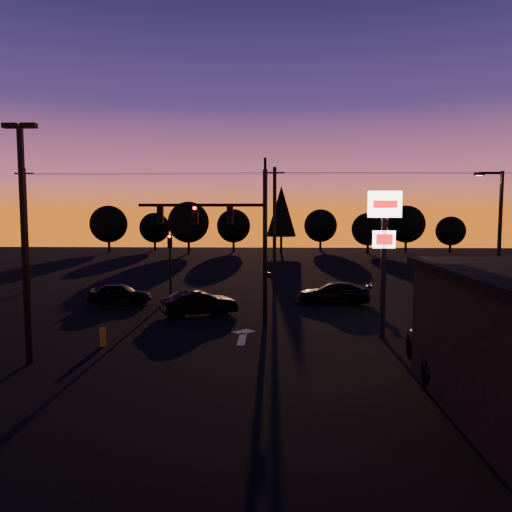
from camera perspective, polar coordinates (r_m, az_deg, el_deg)
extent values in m
plane|color=black|center=(22.39, -3.06, -10.10)|extent=(120.00, 120.00, 0.00)
cube|color=beige|center=(23.32, -1.60, -9.46)|extent=(0.35, 2.20, 0.01)
cube|color=beige|center=(24.67, -1.39, -8.65)|extent=(1.20, 1.20, 0.01)
cylinder|color=black|center=(25.59, 1.04, 0.91)|extent=(0.24, 0.24, 8.00)
cylinder|color=black|center=(25.63, 1.05, 10.32)|extent=(0.14, 0.52, 0.76)
cylinder|color=black|center=(25.79, -6.23, 5.81)|extent=(6.50, 0.16, 0.16)
cube|color=black|center=(25.62, -3.00, 4.72)|extent=(0.32, 0.22, 0.95)
sphere|color=black|center=(25.49, -3.03, 5.50)|extent=(0.18, 0.18, 0.18)
sphere|color=black|center=(25.49, -3.02, 4.83)|extent=(0.18, 0.18, 0.18)
sphere|color=black|center=(25.50, -3.02, 4.15)|extent=(0.18, 0.18, 0.18)
cube|color=black|center=(25.84, -6.99, 4.69)|extent=(0.32, 0.22, 0.95)
sphere|color=#FF0705|center=(25.71, -7.04, 5.47)|extent=(0.18, 0.18, 0.18)
sphere|color=black|center=(25.71, -7.04, 4.80)|extent=(0.18, 0.18, 0.18)
sphere|color=black|center=(25.72, -7.03, 4.13)|extent=(0.18, 0.18, 0.18)
cube|color=black|center=(26.18, -10.89, 4.64)|extent=(0.32, 0.22, 0.95)
sphere|color=black|center=(26.06, -10.97, 5.41)|extent=(0.18, 0.18, 0.18)
sphere|color=black|center=(26.06, -10.96, 4.75)|extent=(0.18, 0.18, 0.18)
sphere|color=black|center=(26.06, -10.95, 4.09)|extent=(0.18, 0.18, 0.18)
cube|color=black|center=(25.73, 1.43, -2.20)|extent=(0.22, 0.18, 0.28)
cylinder|color=black|center=(33.99, -9.77, -1.85)|extent=(0.14, 0.14, 3.60)
cube|color=black|center=(33.80, -9.82, 1.69)|extent=(0.30, 0.20, 0.90)
sphere|color=#FF0705|center=(33.67, -9.87, 2.22)|extent=(0.18, 0.18, 0.18)
sphere|color=black|center=(33.68, -9.87, 1.74)|extent=(0.18, 0.18, 0.18)
sphere|color=black|center=(33.70, -9.86, 1.27)|extent=(0.18, 0.18, 0.18)
cube|color=black|center=(20.84, -24.92, 0.86)|extent=(0.18, 0.18, 9.00)
cube|color=black|center=(21.19, -26.26, 13.21)|extent=(0.55, 0.30, 0.18)
cube|color=black|center=(20.88, -24.52, 13.41)|extent=(0.55, 0.30, 0.18)
cube|color=black|center=(23.72, 14.34, -1.52)|extent=(0.22, 0.22, 6.40)
cube|color=white|center=(23.57, 14.50, 5.74)|extent=(1.50, 0.25, 1.20)
cube|color=red|center=(23.44, 14.57, 5.75)|extent=(1.10, 0.02, 0.35)
cube|color=white|center=(23.60, 14.41, 1.86)|extent=(1.00, 0.22, 0.80)
cube|color=red|center=(23.48, 14.48, 1.84)|extent=(0.75, 0.02, 0.50)
cylinder|color=black|center=(29.65, 26.03, 0.97)|extent=(0.20, 0.20, 8.00)
cylinder|color=black|center=(29.42, 25.25, 8.58)|extent=(1.20, 0.14, 0.14)
cube|color=black|center=(29.19, 24.15, 8.55)|extent=(0.50, 0.22, 0.14)
plane|color=#FFB759|center=(29.18, 24.15, 8.39)|extent=(0.35, 0.35, 0.00)
cylinder|color=black|center=(39.82, -24.77, 2.66)|extent=(0.26, 0.26, 9.00)
cube|color=black|center=(39.89, -24.99, 8.56)|extent=(1.40, 0.10, 0.10)
cylinder|color=black|center=(35.55, 2.13, 2.89)|extent=(0.26, 0.26, 9.00)
cube|color=black|center=(35.63, 2.15, 9.50)|extent=(1.40, 0.10, 0.10)
cylinder|color=black|center=(36.15, -12.46, 9.24)|extent=(18.00, 0.02, 0.02)
cylinder|color=black|center=(36.73, -12.22, 9.25)|extent=(18.00, 0.02, 0.02)
cylinder|color=black|center=(37.31, -11.99, 9.11)|extent=(18.00, 0.02, 0.02)
cylinder|color=black|center=(36.18, 16.75, 9.14)|extent=(18.00, 0.02, 0.02)
cylinder|color=black|center=(36.76, 16.51, 9.16)|extent=(18.00, 0.02, 0.02)
cylinder|color=black|center=(37.34, 16.28, 9.02)|extent=(18.00, 0.02, 0.02)
cube|color=black|center=(19.88, 23.02, -8.30)|extent=(2.20, 0.05, 1.60)
cylinder|color=#A58116|center=(23.06, -17.09, -8.84)|extent=(0.27, 0.27, 0.81)
cylinder|color=black|center=(75.59, -16.43, 1.06)|extent=(0.36, 0.36, 1.62)
sphere|color=black|center=(75.45, -16.49, 3.52)|extent=(5.36, 5.36, 5.36)
cylinder|color=black|center=(76.83, -11.47, 1.14)|extent=(0.36, 0.36, 1.38)
sphere|color=black|center=(76.69, -11.51, 3.19)|extent=(4.54, 4.54, 4.54)
cylinder|color=black|center=(70.72, -7.69, 1.01)|extent=(0.36, 0.36, 1.75)
sphere|color=black|center=(70.56, -7.72, 3.85)|extent=(5.77, 5.78, 5.78)
cylinder|color=black|center=(73.94, -2.57, 1.13)|extent=(0.36, 0.36, 1.50)
sphere|color=black|center=(73.79, -2.58, 3.45)|extent=(4.95, 4.95, 4.95)
cylinder|color=black|center=(70.69, 2.89, 1.30)|extent=(0.36, 0.36, 2.38)
cone|color=black|center=(70.53, 2.91, 5.15)|extent=(4.18, 4.18, 7.12)
cylinder|color=black|center=(76.02, 7.36, 1.20)|extent=(0.36, 0.36, 1.50)
sphere|color=black|center=(75.88, 7.39, 3.46)|extent=(4.95, 4.95, 4.95)
cylinder|color=black|center=(70.93, 12.64, 0.79)|extent=(0.36, 0.36, 1.38)
sphere|color=black|center=(70.78, 12.69, 3.01)|extent=(4.54, 4.54, 4.54)
cylinder|color=black|center=(75.15, 16.73, 1.03)|extent=(0.36, 0.36, 1.62)
sphere|color=black|center=(75.01, 16.79, 3.51)|extent=(5.36, 5.36, 5.36)
cylinder|color=black|center=(75.97, 21.30, 0.80)|extent=(0.36, 0.36, 1.25)
sphere|color=black|center=(75.83, 21.36, 2.68)|extent=(4.12, 4.12, 4.12)
imported|color=black|center=(32.91, -15.27, -4.18)|extent=(3.90, 1.59, 1.33)
imported|color=black|center=(28.58, -6.51, -5.35)|extent=(4.48, 3.11, 1.40)
imported|color=black|center=(32.21, 8.83, -4.22)|extent=(4.92, 2.54, 1.37)
imported|color=black|center=(19.71, 21.39, -10.29)|extent=(3.13, 5.70, 1.51)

